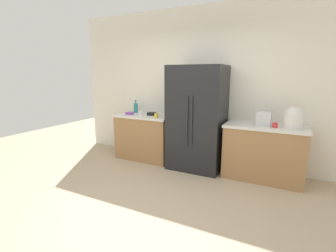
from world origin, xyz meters
TOP-DOWN VIEW (x-y plane):
  - ground_plane at (0.00, 0.00)m, footprint 10.77×10.77m
  - kitchen_back_panel at (0.00, 1.93)m, footprint 5.38×0.10m
  - counter_left at (-1.01, 1.55)m, footprint 1.15×0.67m
  - counter_right at (1.23, 1.55)m, footprint 1.25×0.67m
  - refrigerator at (0.09, 1.51)m, footprint 0.94×0.73m
  - toaster at (1.19, 1.50)m, footprint 0.22×0.18m
  - rice_cooker at (1.60, 1.50)m, footprint 0.27×0.27m
  - bottle_a at (-1.36, 1.72)m, footprint 0.08×0.08m
  - bottle_b at (-0.58, 1.69)m, footprint 0.08×0.08m
  - cup_a at (-0.67, 1.38)m, footprint 0.08×0.08m
  - cup_b at (-1.14, 1.57)m, footprint 0.08×0.08m
  - cup_c at (1.36, 1.42)m, footprint 0.08×0.08m
  - bowl_a at (-1.34, 1.46)m, footprint 0.17×0.17m
  - bowl_b at (-0.90, 1.58)m, footprint 0.19×0.19m

SIDE VIEW (x-z plane):
  - ground_plane at x=0.00m, z-range 0.00..0.00m
  - counter_right at x=1.23m, z-range 0.00..0.89m
  - counter_left at x=-1.01m, z-range 0.00..0.89m
  - bowl_a at x=-1.34m, z-range 0.89..0.93m
  - bowl_b at x=-0.90m, z-range 0.89..0.94m
  - refrigerator at x=0.09m, z-range 0.00..1.83m
  - cup_c at x=1.36m, z-range 0.89..0.96m
  - cup_a at x=-0.67m, z-range 0.89..0.96m
  - cup_b at x=-1.14m, z-range 0.89..0.97m
  - bottle_b at x=-0.58m, z-range 0.86..1.08m
  - bottle_a at x=-1.36m, z-range 0.86..1.12m
  - toaster at x=1.19m, z-range 0.89..1.11m
  - rice_cooker at x=1.60m, z-range 0.88..1.20m
  - kitchen_back_panel at x=0.00m, z-range 0.00..2.89m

